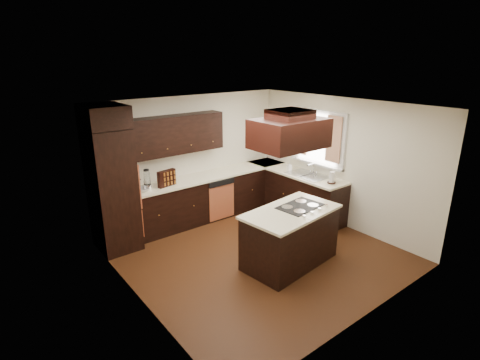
# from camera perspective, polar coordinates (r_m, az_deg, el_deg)

# --- Properties ---
(floor) EXTENTS (4.20, 4.20, 0.02)m
(floor) POSITION_cam_1_polar(r_m,az_deg,el_deg) (6.55, 2.60, -11.17)
(floor) COLOR #4F2912
(floor) RESTS_ON ground
(ceiling) EXTENTS (4.20, 4.20, 0.02)m
(ceiling) POSITION_cam_1_polar(r_m,az_deg,el_deg) (5.74, 2.97, 11.27)
(ceiling) COLOR white
(ceiling) RESTS_ON ground
(wall_back) EXTENTS (4.20, 0.02, 2.50)m
(wall_back) POSITION_cam_1_polar(r_m,az_deg,el_deg) (7.68, -7.58, 3.37)
(wall_back) COLOR beige
(wall_back) RESTS_ON ground
(wall_front) EXTENTS (4.20, 0.02, 2.50)m
(wall_front) POSITION_cam_1_polar(r_m,az_deg,el_deg) (4.76, 19.72, -7.23)
(wall_front) COLOR beige
(wall_front) RESTS_ON ground
(wall_left) EXTENTS (0.02, 4.20, 2.50)m
(wall_left) POSITION_cam_1_polar(r_m,az_deg,el_deg) (5.00, -15.96, -5.57)
(wall_left) COLOR beige
(wall_left) RESTS_ON ground
(wall_right) EXTENTS (0.02, 4.20, 2.50)m
(wall_right) POSITION_cam_1_polar(r_m,az_deg,el_deg) (7.52, 15.06, 2.57)
(wall_right) COLOR beige
(wall_right) RESTS_ON ground
(oven_column) EXTENTS (0.65, 0.75, 2.12)m
(oven_column) POSITION_cam_1_polar(r_m,az_deg,el_deg) (6.67, -18.86, -1.51)
(oven_column) COLOR black
(oven_column) RESTS_ON floor
(wall_oven_face) EXTENTS (0.05, 0.62, 0.78)m
(wall_oven_face) POSITION_cam_1_polar(r_m,az_deg,el_deg) (6.77, -16.15, -0.43)
(wall_oven_face) COLOR #BC5D38
(wall_oven_face) RESTS_ON oven_column
(base_cabinets_back) EXTENTS (2.93, 0.60, 0.88)m
(base_cabinets_back) POSITION_cam_1_polar(r_m,az_deg,el_deg) (7.69, -5.92, -2.89)
(base_cabinets_back) COLOR black
(base_cabinets_back) RESTS_ON floor
(base_cabinets_right) EXTENTS (0.60, 2.40, 0.88)m
(base_cabinets_right) POSITION_cam_1_polar(r_m,az_deg,el_deg) (8.09, 8.20, -1.89)
(base_cabinets_right) COLOR black
(base_cabinets_right) RESTS_ON floor
(countertop_back) EXTENTS (2.93, 0.63, 0.04)m
(countertop_back) POSITION_cam_1_polar(r_m,az_deg,el_deg) (7.52, -5.97, 0.34)
(countertop_back) COLOR #EEE4C0
(countertop_back) RESTS_ON base_cabinets_back
(countertop_right) EXTENTS (0.63, 2.40, 0.04)m
(countertop_right) POSITION_cam_1_polar(r_m,az_deg,el_deg) (7.93, 8.27, 1.20)
(countertop_right) COLOR #EEE4C0
(countertop_right) RESTS_ON base_cabinets_right
(upper_cabinets) EXTENTS (2.00, 0.34, 0.72)m
(upper_cabinets) POSITION_cam_1_polar(r_m,az_deg,el_deg) (7.19, -9.98, 6.82)
(upper_cabinets) COLOR black
(upper_cabinets) RESTS_ON wall_back
(dishwasher_front) EXTENTS (0.60, 0.05, 0.72)m
(dishwasher_front) POSITION_cam_1_polar(r_m,az_deg,el_deg) (7.63, -2.85, -3.35)
(dishwasher_front) COLOR #BC5D38
(dishwasher_front) RESTS_ON floor
(window_frame) EXTENTS (0.06, 1.32, 1.12)m
(window_frame) POSITION_cam_1_polar(r_m,az_deg,el_deg) (7.73, 11.88, 6.29)
(window_frame) COLOR silver
(window_frame) RESTS_ON wall_right
(window_pane) EXTENTS (0.00, 1.20, 1.00)m
(window_pane) POSITION_cam_1_polar(r_m,az_deg,el_deg) (7.75, 12.01, 6.31)
(window_pane) COLOR white
(window_pane) RESTS_ON wall_right
(curtain_left) EXTENTS (0.02, 0.34, 0.90)m
(curtain_left) POSITION_cam_1_polar(r_m,az_deg,el_deg) (7.41, 14.07, 6.02)
(curtain_left) COLOR beige
(curtain_left) RESTS_ON wall_right
(curtain_right) EXTENTS (0.02, 0.34, 0.90)m
(curtain_right) POSITION_cam_1_polar(r_m,az_deg,el_deg) (7.94, 9.31, 7.13)
(curtain_right) COLOR beige
(curtain_right) RESTS_ON wall_right
(sink_rim) EXTENTS (0.52, 0.84, 0.01)m
(sink_rim) POSITION_cam_1_polar(r_m,az_deg,el_deg) (7.71, 10.22, 0.78)
(sink_rim) COLOR silver
(sink_rim) RESTS_ON countertop_right
(island) EXTENTS (1.60, 0.99, 0.88)m
(island) POSITION_cam_1_polar(r_m,az_deg,el_deg) (6.13, 7.62, -8.76)
(island) COLOR black
(island) RESTS_ON floor
(island_top) EXTENTS (1.66, 1.05, 0.04)m
(island_top) POSITION_cam_1_polar(r_m,az_deg,el_deg) (5.93, 7.80, -4.80)
(island_top) COLOR #EEE4C0
(island_top) RESTS_ON island
(cooktop) EXTENTS (0.76, 0.55, 0.01)m
(cooktop) POSITION_cam_1_polar(r_m,az_deg,el_deg) (6.09, 9.15, -3.96)
(cooktop) COLOR black
(cooktop) RESTS_ON island_top
(range_hood) EXTENTS (1.05, 0.72, 0.42)m
(range_hood) POSITION_cam_1_polar(r_m,az_deg,el_deg) (5.47, 7.51, 7.06)
(range_hood) COLOR black
(range_hood) RESTS_ON ceiling
(hood_duct) EXTENTS (0.55, 0.50, 0.13)m
(hood_duct) POSITION_cam_1_polar(r_m,az_deg,el_deg) (5.42, 7.64, 9.91)
(hood_duct) COLOR black
(hood_duct) RESTS_ON ceiling
(blender_base) EXTENTS (0.15, 0.15, 0.10)m
(blender_base) POSITION_cam_1_polar(r_m,az_deg,el_deg) (6.95, -13.90, -1.06)
(blender_base) COLOR silver
(blender_base) RESTS_ON countertop_back
(blender_pitcher) EXTENTS (0.13, 0.13, 0.26)m
(blender_pitcher) POSITION_cam_1_polar(r_m,az_deg,el_deg) (6.89, -14.01, 0.36)
(blender_pitcher) COLOR silver
(blender_pitcher) RESTS_ON blender_base
(spice_rack) EXTENTS (0.38, 0.16, 0.30)m
(spice_rack) POSITION_cam_1_polar(r_m,az_deg,el_deg) (7.03, -11.11, 0.27)
(spice_rack) COLOR black
(spice_rack) RESTS_ON countertop_back
(mixing_bowl) EXTENTS (0.28, 0.28, 0.06)m
(mixing_bowl) POSITION_cam_1_polar(r_m,az_deg,el_deg) (6.90, -14.70, -1.44)
(mixing_bowl) COLOR silver
(mixing_bowl) RESTS_ON countertop_back
(soap_bottle) EXTENTS (0.09, 0.10, 0.18)m
(soap_bottle) POSITION_cam_1_polar(r_m,az_deg,el_deg) (7.94, 7.51, 2.10)
(soap_bottle) COLOR silver
(soap_bottle) RESTS_ON countertop_right
(paper_towel) EXTENTS (0.12, 0.12, 0.23)m
(paper_towel) POSITION_cam_1_polar(r_m,az_deg,el_deg) (7.27, 13.82, 0.36)
(paper_towel) COLOR silver
(paper_towel) RESTS_ON countertop_right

